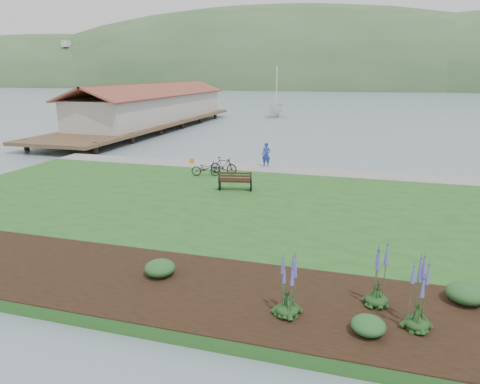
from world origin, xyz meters
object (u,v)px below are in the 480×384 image
at_px(park_bench, 235,181).
at_px(sailboat, 276,117).
at_px(person, 266,153).
at_px(bicycle_a, 206,168).

distance_m(park_bench, sailboat, 44.24).
relative_size(park_bench, sailboat, 0.08).
height_order(person, sailboat, sailboat).
bearing_deg(sailboat, park_bench, -82.54).
bearing_deg(person, park_bench, -88.48).
height_order(park_bench, bicycle_a, park_bench).
bearing_deg(person, sailboat, 104.61).
height_order(person, bicycle_a, person).
xyz_separation_m(park_bench, bicycle_a, (-2.76, 2.76, -0.08)).
bearing_deg(park_bench, bicycle_a, 123.94).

